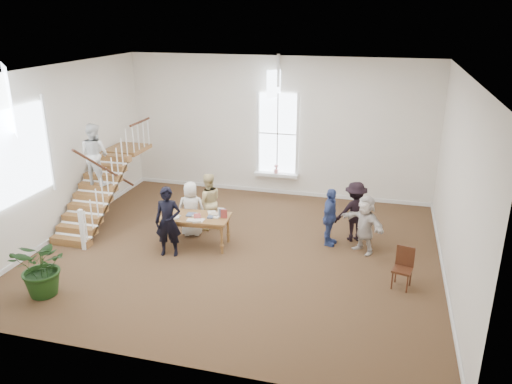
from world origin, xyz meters
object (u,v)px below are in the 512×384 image
(library_table, at_px, (195,219))
(floor_plant, at_px, (43,267))
(woman_cluster_a, at_px, (330,217))
(side_chair, at_px, (404,265))
(elderly_woman, at_px, (191,209))
(person_yellow, at_px, (208,202))
(police_officer, at_px, (168,222))
(woman_cluster_c, at_px, (365,224))
(woman_cluster_b, at_px, (355,212))

(library_table, bearing_deg, floor_plant, -130.47)
(woman_cluster_a, bearing_deg, side_chair, -122.61)
(elderly_woman, bearing_deg, person_yellow, -135.15)
(library_table, height_order, woman_cluster_a, woman_cluster_a)
(elderly_woman, xyz_separation_m, person_yellow, (0.30, 0.50, 0.05))
(police_officer, bearing_deg, woman_cluster_a, 12.52)
(library_table, relative_size, woman_cluster_a, 1.19)
(library_table, bearing_deg, person_yellow, 88.50)
(woman_cluster_a, bearing_deg, person_yellow, 97.83)
(side_chair, bearing_deg, floor_plant, -148.96)
(police_officer, distance_m, floor_plant, 3.03)
(elderly_woman, relative_size, woman_cluster_c, 1.00)
(library_table, distance_m, police_officer, 0.81)
(woman_cluster_b, bearing_deg, woman_cluster_a, 10.77)
(library_table, distance_m, floor_plant, 3.81)
(elderly_woman, bearing_deg, woman_cluster_c, 167.81)
(library_table, relative_size, floor_plant, 1.38)
(side_chair, bearing_deg, woman_cluster_b, 133.42)
(police_officer, bearing_deg, woman_cluster_c, 6.24)
(floor_plant, bearing_deg, elderly_woman, 62.91)
(police_officer, bearing_deg, woman_cluster_b, 14.64)
(person_yellow, relative_size, woman_cluster_c, 1.07)
(woman_cluster_a, relative_size, woman_cluster_b, 0.95)
(library_table, distance_m, elderly_woman, 0.70)
(library_table, relative_size, police_officer, 1.02)
(woman_cluster_b, relative_size, woman_cluster_c, 1.07)
(library_table, relative_size, woman_cluster_c, 1.21)
(person_yellow, distance_m, woman_cluster_c, 4.31)
(woman_cluster_b, bearing_deg, library_table, -6.35)
(woman_cluster_b, bearing_deg, woman_cluster_c, 88.67)
(library_table, height_order, floor_plant, floor_plant)
(woman_cluster_c, bearing_deg, library_table, -128.95)
(woman_cluster_a, height_order, floor_plant, woman_cluster_a)
(elderly_woman, xyz_separation_m, woman_cluster_a, (3.69, 0.36, 0.01))
(woman_cluster_a, bearing_deg, library_table, 116.30)
(woman_cluster_b, xyz_separation_m, floor_plant, (-6.18, -4.50, -0.15))
(library_table, distance_m, woman_cluster_b, 4.18)
(library_table, xyz_separation_m, floor_plant, (-2.24, -3.08, -0.08))
(side_chair, bearing_deg, elderly_woman, 179.86)
(police_officer, relative_size, elderly_woman, 1.18)
(police_officer, distance_m, woman_cluster_b, 4.85)
(side_chair, bearing_deg, woman_cluster_c, 135.50)
(library_table, distance_m, woman_cluster_a, 3.47)
(elderly_woman, relative_size, side_chair, 1.63)
(person_yellow, height_order, floor_plant, person_yellow)
(person_yellow, relative_size, woman_cluster_b, 1.00)
(woman_cluster_c, relative_size, side_chair, 1.62)
(police_officer, height_order, floor_plant, police_officer)
(person_yellow, xyz_separation_m, floor_plant, (-2.19, -4.19, -0.15))
(person_yellow, xyz_separation_m, woman_cluster_c, (4.29, -0.34, -0.05))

